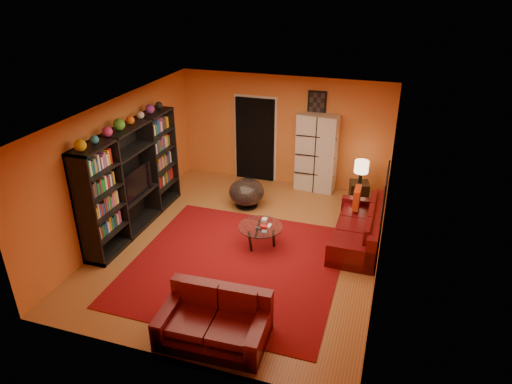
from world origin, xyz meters
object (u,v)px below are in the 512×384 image
(bowl_chair, at_px, (246,192))
(sofa, at_px, (361,229))
(coffee_table, at_px, (260,228))
(storage_cabinet, at_px, (316,153))
(tv, at_px, (133,183))
(loveseat, at_px, (215,320))
(entertainment_unit, at_px, (132,179))
(side_table, at_px, (359,193))
(table_lamp, at_px, (362,167))

(bowl_chair, bearing_deg, sofa, -16.44)
(coffee_table, distance_m, storage_cabinet, 2.87)
(sofa, bearing_deg, coffee_table, -158.42)
(tv, relative_size, bowl_chair, 1.29)
(bowl_chair, bearing_deg, loveseat, -77.61)
(entertainment_unit, xyz_separation_m, bowl_chair, (1.85, 1.48, -0.71))
(tv, xyz_separation_m, sofa, (4.36, 0.80, -0.72))
(entertainment_unit, height_order, bowl_chair, entertainment_unit)
(tv, bearing_deg, loveseat, -131.35)
(entertainment_unit, bearing_deg, sofa, 9.33)
(side_table, bearing_deg, tv, -149.18)
(side_table, bearing_deg, coffee_table, -123.61)
(tv, relative_size, storage_cabinet, 0.55)
(loveseat, relative_size, side_table, 3.08)
(bowl_chair, bearing_deg, entertainment_unit, -141.34)
(sofa, height_order, coffee_table, sofa)
(coffee_table, distance_m, table_lamp, 2.88)
(tv, distance_m, table_lamp, 4.82)
(bowl_chair, height_order, side_table, bowl_chair)
(coffee_table, height_order, bowl_chair, bowl_chair)
(side_table, height_order, table_lamp, table_lamp)
(coffee_table, height_order, side_table, side_table)
(sofa, xyz_separation_m, coffee_table, (-1.79, -0.70, 0.09))
(bowl_chair, height_order, table_lamp, table_lamp)
(storage_cabinet, bearing_deg, entertainment_unit, -132.51)
(tv, xyz_separation_m, storage_cabinet, (3.06, 2.88, -0.10))
(table_lamp, bearing_deg, coffee_table, -123.61)
(bowl_chair, distance_m, side_table, 2.51)
(entertainment_unit, height_order, storage_cabinet, entertainment_unit)
(loveseat, bearing_deg, tv, 46.61)
(loveseat, relative_size, coffee_table, 1.84)
(bowl_chair, bearing_deg, storage_cabinet, 46.23)
(sofa, height_order, side_table, sofa)
(storage_cabinet, bearing_deg, sofa, -52.51)
(entertainment_unit, height_order, sofa, entertainment_unit)
(tv, distance_m, coffee_table, 2.64)
(entertainment_unit, height_order, table_lamp, entertainment_unit)
(entertainment_unit, bearing_deg, storage_cabinet, 41.96)
(storage_cabinet, relative_size, bowl_chair, 2.34)
(storage_cabinet, xyz_separation_m, bowl_chair, (-1.26, -1.32, -0.58))
(storage_cabinet, height_order, bowl_chair, storage_cabinet)
(sofa, bearing_deg, storage_cabinet, 122.28)
(entertainment_unit, bearing_deg, bowl_chair, 38.66)
(loveseat, xyz_separation_m, storage_cabinet, (0.41, 5.22, 0.63))
(entertainment_unit, relative_size, sofa, 1.45)
(entertainment_unit, xyz_separation_m, storage_cabinet, (3.11, 2.80, -0.14))
(side_table, bearing_deg, table_lamp, 180.00)
(tv, bearing_deg, sofa, -79.56)
(entertainment_unit, distance_m, tv, 0.10)
(entertainment_unit, xyz_separation_m, coffee_table, (2.62, 0.03, -0.67))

